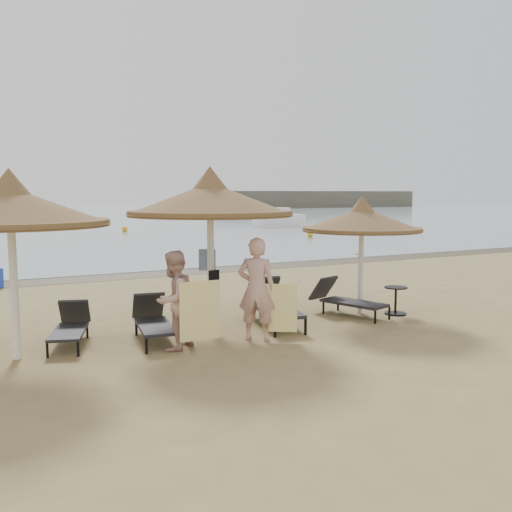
{
  "coord_description": "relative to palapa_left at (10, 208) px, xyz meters",
  "views": [
    {
      "loc": [
        -4.64,
        -9.0,
        2.73
      ],
      "look_at": [
        0.74,
        1.2,
        1.44
      ],
      "focal_mm": 40.0,
      "sensor_mm": 36.0,
      "label": 1
    }
  ],
  "objects": [
    {
      "name": "buoy_mid",
      "position": [
        9.62,
        29.39,
        -2.28
      ],
      "size": [
        0.41,
        0.41,
        0.41
      ],
      "primitive_type": "sphere",
      "color": "gold",
      "rests_on": "ground"
    },
    {
      "name": "lounger_near_right",
      "position": [
        4.99,
        0.27,
        -2.07
      ],
      "size": [
        1.07,
        2.15,
        0.92
      ],
      "rotation": [
        0.0,
        0.0,
        -0.2
      ],
      "color": "black",
      "rests_on": "ground"
    },
    {
      "name": "towel_left",
      "position": [
        2.85,
        -1.01,
        -1.77
      ],
      "size": [
        0.74,
        0.05,
        1.03
      ],
      "rotation": [
        0.0,
        0.0,
        -0.04
      ],
      "color": "yellow",
      "rests_on": "ground"
    },
    {
      "name": "buoy_right",
      "position": [
        18.39,
        19.27,
        -2.3
      ],
      "size": [
        0.38,
        0.38,
        0.38
      ],
      "primitive_type": "sphere",
      "color": "gold",
      "rests_on": "ground"
    },
    {
      "name": "palapa_left",
      "position": [
        0.0,
        0.0,
        0.0
      ],
      "size": [
        3.15,
        3.15,
        3.12
      ],
      "rotation": [
        0.0,
        0.0,
        -0.16
      ],
      "color": "white",
      "rests_on": "ground"
    },
    {
      "name": "palapa_right",
      "position": [
        7.24,
        0.2,
        -0.36
      ],
      "size": [
        2.69,
        2.69,
        2.67
      ],
      "rotation": [
        0.0,
        0.0,
        0.28
      ],
      "color": "white",
      "rests_on": "ground"
    },
    {
      "name": "lounger_far_left",
      "position": [
        0.96,
        0.58,
        -2.16
      ],
      "size": [
        1.02,
        1.72,
        0.73
      ],
      "rotation": [
        0.0,
        0.0,
        -0.32
      ],
      "color": "black",
      "rests_on": "ground"
    },
    {
      "name": "towel_right",
      "position": [
        4.41,
        -1.04,
        -1.87
      ],
      "size": [
        0.55,
        0.36,
        0.9
      ],
      "rotation": [
        0.0,
        0.0,
        -0.57
      ],
      "color": "yellow",
      "rests_on": "ground"
    },
    {
      "name": "bag_patterned",
      "position": [
        3.64,
        0.54,
        -1.1
      ],
      "size": [
        0.35,
        0.21,
        0.42
      ],
      "rotation": [
        0.0,
        0.0,
        -0.32
      ],
      "color": "silver",
      "rests_on": "ground"
    },
    {
      "name": "side_table",
      "position": [
        7.89,
        -0.24,
        -2.19
      ],
      "size": [
        0.52,
        0.52,
        0.62
      ],
      "rotation": [
        0.0,
        0.0,
        -0.42
      ],
      "color": "black",
      "rests_on": "ground"
    },
    {
      "name": "palapa_center",
      "position": [
        3.64,
        0.36,
        0.09
      ],
      "size": [
        3.27,
        3.27,
        3.24
      ],
      "rotation": [
        0.0,
        0.0,
        -0.39
      ],
      "color": "white",
      "rests_on": "ground"
    },
    {
      "name": "bag_dark",
      "position": [
        3.64,
        0.2,
        -1.43
      ],
      "size": [
        0.23,
        0.14,
        0.31
      ],
      "rotation": [
        0.0,
        0.0,
        0.35
      ],
      "color": "black",
      "rests_on": "ground"
    },
    {
      "name": "lounger_far_right",
      "position": [
        6.85,
        0.25,
        -2.12
      ],
      "size": [
        1.11,
        1.91,
        0.81
      ],
      "rotation": [
        0.0,
        0.0,
        0.3
      ],
      "color": "black",
      "rests_on": "ground"
    },
    {
      "name": "person_right",
      "position": [
        4.06,
        -0.79,
        -1.37
      ],
      "size": [
        1.21,
        1.16,
        2.23
      ],
      "primitive_type": "imported",
      "rotation": [
        0.0,
        0.0,
        2.46
      ],
      "color": "tan",
      "rests_on": "ground"
    },
    {
      "name": "person_left",
      "position": [
        2.5,
        -0.66,
        -1.48
      ],
      "size": [
        1.1,
        1.03,
        2.01
      ],
      "primitive_type": "imported",
      "rotation": [
        0.0,
        0.0,
        3.76
      ],
      "color": "tan",
      "rests_on": "ground"
    },
    {
      "name": "wet_sand_strip",
      "position": [
        3.85,
        8.46,
        -2.48
      ],
      "size": [
        200.0,
        1.6,
        0.01
      ],
      "primitive_type": "cube",
      "color": "#483E29",
      "rests_on": "ground"
    },
    {
      "name": "ground",
      "position": [
        3.85,
        -0.94,
        -2.49
      ],
      "size": [
        160.0,
        160.0,
        0.0
      ],
      "primitive_type": "plane",
      "color": "#97804C",
      "rests_on": "ground"
    },
    {
      "name": "lounger_near_left",
      "position": [
        2.39,
        0.19,
        -2.13
      ],
      "size": [
        0.86,
        1.86,
        0.8
      ],
      "rotation": [
        0.0,
        0.0,
        -0.16
      ],
      "color": "black",
      "rests_on": "ground"
    }
  ]
}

